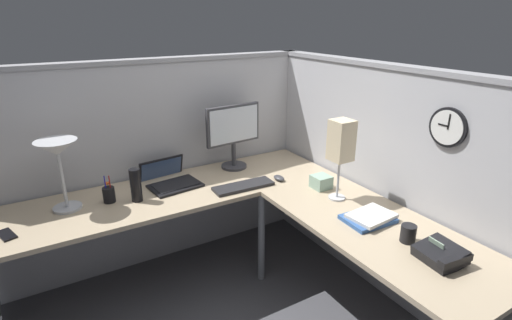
% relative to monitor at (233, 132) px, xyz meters
% --- Properties ---
extents(ground_plane, '(6.80, 6.80, 0.00)m').
position_rel_monitor_xyz_m(ground_plane, '(-0.20, -0.64, -1.02)').
color(ground_plane, '#47474C').
extents(cubicle_wall_back, '(2.57, 0.12, 1.58)m').
position_rel_monitor_xyz_m(cubicle_wall_back, '(-0.56, 0.23, -0.23)').
color(cubicle_wall_back, '#B2B2B7').
rests_on(cubicle_wall_back, ground).
extents(cubicle_wall_right, '(0.12, 2.37, 1.58)m').
position_rel_monitor_xyz_m(cubicle_wall_right, '(0.67, -0.90, -0.23)').
color(cubicle_wall_right, '#B2B2B7').
rests_on(cubicle_wall_right, ground).
extents(desk, '(2.35, 2.15, 0.73)m').
position_rel_monitor_xyz_m(desk, '(-0.34, -0.69, -0.39)').
color(desk, tan).
rests_on(desk, ground).
extents(monitor, '(0.46, 0.20, 0.50)m').
position_rel_monitor_xyz_m(monitor, '(0.00, 0.00, 0.00)').
color(monitor, '#38383D').
rests_on(monitor, desk).
extents(laptop, '(0.38, 0.42, 0.22)m').
position_rel_monitor_xyz_m(laptop, '(-0.54, -0.03, -0.27)').
color(laptop, black).
rests_on(laptop, desk).
extents(keyboard, '(0.43, 0.15, 0.02)m').
position_rel_monitor_xyz_m(keyboard, '(-0.12, -0.38, -0.28)').
color(keyboard, '#232326').
rests_on(keyboard, desk).
extents(computer_mouse, '(0.06, 0.10, 0.03)m').
position_rel_monitor_xyz_m(computer_mouse, '(0.16, -0.40, -0.28)').
color(computer_mouse, '#38383D').
rests_on(computer_mouse, desk).
extents(desk_lamp_dome, '(0.24, 0.24, 0.44)m').
position_rel_monitor_xyz_m(desk_lamp_dome, '(-1.22, -0.10, 0.07)').
color(desk_lamp_dome, '#B7BABF').
rests_on(desk_lamp_dome, desk).
extents(pen_cup, '(0.08, 0.08, 0.18)m').
position_rel_monitor_xyz_m(pen_cup, '(-0.97, -0.13, -0.24)').
color(pen_cup, black).
rests_on(pen_cup, desk).
extents(cell_phone, '(0.11, 0.16, 0.01)m').
position_rel_monitor_xyz_m(cell_phone, '(-1.55, -0.27, -0.29)').
color(cell_phone, black).
rests_on(cell_phone, desk).
extents(thermos_flask, '(0.07, 0.07, 0.22)m').
position_rel_monitor_xyz_m(thermos_flask, '(-0.82, -0.21, -0.18)').
color(thermos_flask, black).
rests_on(thermos_flask, desk).
extents(office_phone, '(0.21, 0.23, 0.11)m').
position_rel_monitor_xyz_m(office_phone, '(0.28, -1.63, -0.26)').
color(office_phone, black).
rests_on(office_phone, desk).
extents(book_stack, '(0.30, 0.23, 0.04)m').
position_rel_monitor_xyz_m(book_stack, '(0.28, -1.17, -0.27)').
color(book_stack, '#335999').
rests_on(book_stack, desk).
extents(desk_lamp_paper, '(0.13, 0.13, 0.53)m').
position_rel_monitor_xyz_m(desk_lamp_paper, '(0.32, -0.84, 0.09)').
color(desk_lamp_paper, '#B7BABF').
rests_on(desk_lamp_paper, desk).
extents(coffee_mug, '(0.08, 0.08, 0.10)m').
position_rel_monitor_xyz_m(coffee_mug, '(0.29, -1.43, -0.25)').
color(coffee_mug, black).
rests_on(coffee_mug, desk).
extents(tissue_box, '(0.12, 0.12, 0.09)m').
position_rel_monitor_xyz_m(tissue_box, '(0.34, -0.66, -0.25)').
color(tissue_box, '#8CAD99').
rests_on(tissue_box, desk).
extents(wall_clock, '(0.04, 0.22, 0.22)m').
position_rel_monitor_xyz_m(wall_clock, '(0.62, -1.34, 0.27)').
color(wall_clock, black).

